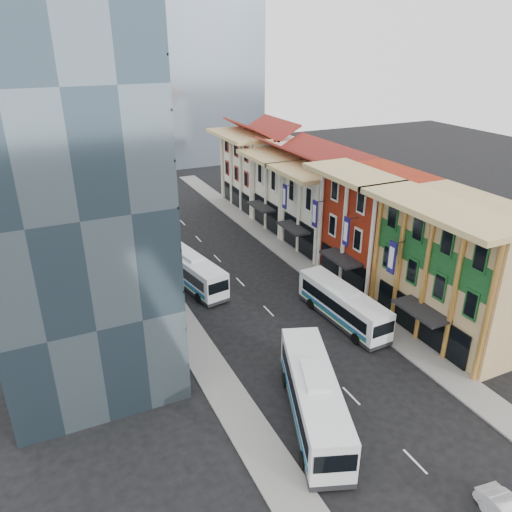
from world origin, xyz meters
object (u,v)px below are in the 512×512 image
office_tower (58,171)px  bus_left_near (314,396)px  shophouse_tan (461,270)px  bus_left_far (191,270)px  sedan_left (325,433)px  bus_right (343,304)px

office_tower → bus_left_near: office_tower is taller
shophouse_tan → bus_left_far: (-19.06, 18.52, -4.17)m
office_tower → sedan_left: (12.67, -21.03, -14.26)m
sedan_left → office_tower: bearing=135.9°
sedan_left → bus_left_far: bearing=106.5°
shophouse_tan → bus_left_far: 26.90m
shophouse_tan → bus_left_near: size_ratio=1.10×
bus_left_near → bus_left_far: size_ratio=1.11×
bus_left_far → bus_right: (10.56, -13.11, -0.02)m
office_tower → bus_left_far: 18.34m
shophouse_tan → bus_left_far: bearing=135.8°
office_tower → sedan_left: office_tower is taller
shophouse_tan → sedan_left: bearing=-159.0°
office_tower → bus_left_far: (11.94, 4.52, -13.17)m
bus_left_far → bus_right: bus_left_far is taller
office_tower → bus_right: 27.46m
shophouse_tan → bus_right: size_ratio=1.24×
shophouse_tan → office_tower: (-31.00, 14.00, 9.00)m
bus_left_far → bus_right: 16.83m
office_tower → bus_left_near: 26.38m
bus_left_near → sedan_left: (-0.38, -2.12, -1.30)m
bus_left_near → bus_left_far: bus_left_near is taller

